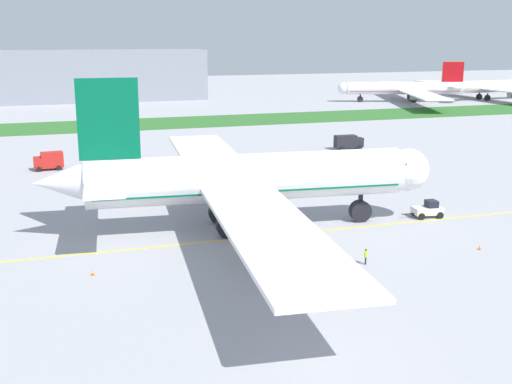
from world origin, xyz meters
TOP-DOWN VIEW (x-y plane):
  - ground_plane at (0.00, 0.00)m, footprint 600.00×600.00m
  - apron_taxi_line at (0.00, -0.06)m, footprint 280.00×0.36m
  - grass_median_strip at (0.00, 105.60)m, footprint 320.00×24.00m
  - airliner_foreground at (0.83, 3.76)m, footprint 49.75×77.28m
  - pushback_tug at (25.97, 1.45)m, footprint 5.71×2.86m
  - ground_crew_wingwalker_port at (9.48, -12.73)m, footprint 0.48×0.52m
  - traffic_cone_near_nose at (24.11, -12.33)m, footprint 0.36×0.36m
  - traffic_cone_port_wing at (-18.48, -7.17)m, footprint 0.36×0.36m
  - service_truck_baggage_loader at (-21.89, 49.57)m, footprint 5.24×2.91m
  - service_truck_fuel_bowser at (-11.29, 31.98)m, footprint 5.22×4.05m
  - service_truck_catering_van at (38.79, 52.63)m, footprint 6.19×2.53m
  - parked_airliner_far_left at (101.18, 135.51)m, footprint 46.87×76.94m
  - parked_airliner_far_centre at (134.38, 132.94)m, footprint 50.73×82.07m
  - terminal_building at (-11.63, 174.63)m, footprint 94.64×20.00m

SIDE VIEW (x-z plane):
  - ground_plane at x=0.00m, z-range 0.00..0.00m
  - apron_taxi_line at x=0.00m, z-range 0.00..0.01m
  - grass_median_strip at x=0.00m, z-range 0.00..0.10m
  - traffic_cone_near_nose at x=24.11m, z-range -0.01..0.57m
  - traffic_cone_port_wing at x=-18.48m, z-range -0.01..0.57m
  - pushback_tug at x=25.97m, z-range -0.10..2.16m
  - ground_crew_wingwalker_port at x=9.48m, z-range 0.19..1.92m
  - service_truck_fuel_bowser at x=-11.29m, z-range 0.15..2.64m
  - service_truck_catering_van at x=38.79m, z-range 0.12..3.12m
  - service_truck_baggage_loader at x=-21.89m, z-range 0.10..3.30m
  - parked_airliner_far_left at x=101.18m, z-range -2.26..11.83m
  - parked_airliner_far_centre at x=134.38m, z-range -2.27..11.90m
  - airliner_foreground at x=0.83m, z-range -3.06..15.97m
  - terminal_building at x=-11.63m, z-range 0.00..18.00m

